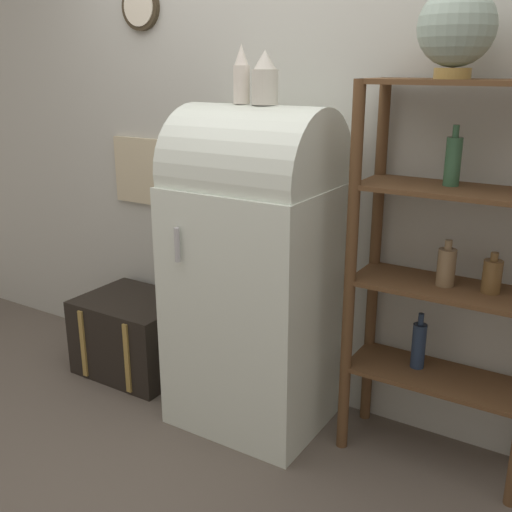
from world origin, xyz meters
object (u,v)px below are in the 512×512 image
at_px(vase_center, 265,79).
at_px(vase_left, 242,76).
at_px(suitcase_trunk, 136,335).
at_px(globe, 457,28).
at_px(refrigerator, 255,265).

bearing_deg(vase_center, vase_left, -179.13).
bearing_deg(suitcase_trunk, vase_left, -2.77).
height_order(globe, vase_center, globe).
height_order(suitcase_trunk, vase_center, vase_center).
xyz_separation_m(suitcase_trunk, vase_center, (0.88, -0.04, 1.41)).
distance_m(globe, vase_center, 0.78).
bearing_deg(vase_center, globe, 7.48).
bearing_deg(refrigerator, globe, 6.75).
bearing_deg(refrigerator, vase_left, -175.15).
relative_size(suitcase_trunk, vase_center, 2.70).
bearing_deg(refrigerator, suitcase_trunk, 177.84).
relative_size(globe, vase_center, 1.46).
distance_m(globe, vase_left, 0.89).
height_order(refrigerator, suitcase_trunk, refrigerator).
distance_m(refrigerator, suitcase_trunk, 1.01).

